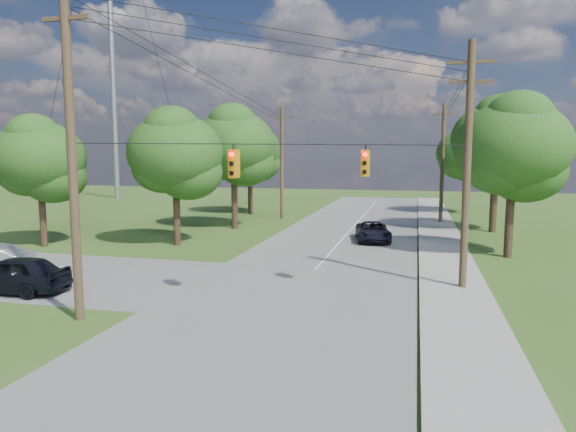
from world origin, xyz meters
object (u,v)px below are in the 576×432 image
(pole_sw, at_px, (71,142))
(pole_north_e, at_px, (442,163))
(pole_ne, at_px, (467,163))
(car_main_north, at_px, (373,232))
(car_cross_dark, at_px, (13,274))
(pole_north_w, at_px, (282,162))

(pole_sw, height_order, pole_north_e, pole_sw)
(pole_ne, xyz_separation_m, car_main_north, (-4.79, 11.51, -4.80))
(pole_ne, xyz_separation_m, car_cross_dark, (-18.34, -5.30, -4.64))
(car_cross_dark, bearing_deg, pole_ne, 102.41)
(car_cross_dark, bearing_deg, pole_sw, 60.88)
(pole_sw, relative_size, pole_north_e, 1.20)
(pole_north_e, distance_m, car_cross_dark, 33.17)
(pole_north_e, relative_size, car_cross_dark, 2.14)
(pole_north_w, bearing_deg, car_main_north, -49.02)
(pole_sw, bearing_deg, car_main_north, 65.51)
(car_cross_dark, bearing_deg, pole_north_e, 142.40)
(pole_north_e, distance_m, car_main_north, 12.36)
(pole_ne, distance_m, pole_north_w, 26.03)
(pole_sw, xyz_separation_m, car_main_north, (8.71, 19.11, -5.56))
(pole_ne, height_order, car_cross_dark, pole_ne)
(pole_north_e, bearing_deg, car_main_north, -114.56)
(pole_sw, height_order, pole_ne, pole_sw)
(pole_north_e, xyz_separation_m, car_cross_dark, (-18.34, -27.30, -4.30))
(pole_ne, bearing_deg, pole_north_e, 90.00)
(pole_sw, xyz_separation_m, pole_north_w, (-0.40, 29.60, -1.10))
(car_cross_dark, relative_size, car_main_north, 1.01)
(pole_north_e, distance_m, pole_north_w, 13.90)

